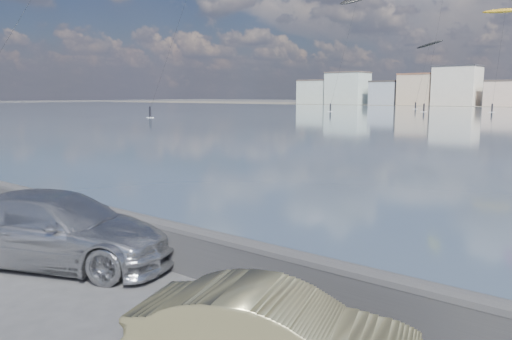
# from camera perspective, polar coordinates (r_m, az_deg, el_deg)

# --- Properties ---
(ground) EXTENTS (700.00, 700.00, 0.00)m
(ground) POSITION_cam_1_polar(r_m,az_deg,el_deg) (9.82, -20.32, -15.01)
(ground) COLOR #333335
(ground) RESTS_ON ground
(seawall) EXTENTS (400.00, 0.36, 1.08)m
(seawall) POSITION_cam_1_polar(r_m,az_deg,el_deg) (11.12, -8.34, -8.57)
(seawall) COLOR #28282B
(seawall) RESTS_ON ground
(car_silver) EXTENTS (6.09, 4.47, 1.64)m
(car_silver) POSITION_cam_1_polar(r_m,az_deg,el_deg) (12.31, -21.76, -6.27)
(car_silver) COLOR #AAACB1
(car_silver) RESTS_ON ground
(car_champagne) EXTENTS (4.18, 2.58, 1.30)m
(car_champagne) POSITION_cam_1_polar(r_m,az_deg,el_deg) (7.00, 2.05, -18.53)
(car_champagne) COLOR tan
(car_champagne) RESTS_ON ground
(kitesurfer_1) EXTENTS (7.96, 19.09, 30.27)m
(kitesurfer_1) POSITION_cam_1_polar(r_m,az_deg,el_deg) (133.92, 11.48, 18.53)
(kitesurfer_1) COLOR black
(kitesurfer_1) RESTS_ON ground
(kitesurfer_8) EXTENTS (7.92, 13.71, 19.95)m
(kitesurfer_8) POSITION_cam_1_polar(r_m,az_deg,el_deg) (158.69, 19.20, 13.27)
(kitesurfer_8) COLOR black
(kitesurfer_8) RESTS_ON ground
(kitesurfer_15) EXTENTS (10.83, 14.82, 24.88)m
(kitesurfer_15) POSITION_cam_1_polar(r_m,az_deg,el_deg) (139.59, 26.61, 15.90)
(kitesurfer_15) COLOR #BF8C19
(kitesurfer_15) RESTS_ON ground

